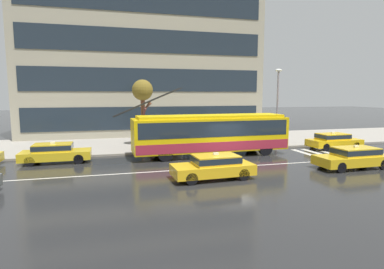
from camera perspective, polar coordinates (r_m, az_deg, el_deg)
name	(u,v)px	position (r m, az deg, el deg)	size (l,w,h in m)	color
ground_plane	(234,162)	(21.01, 7.51, -5.01)	(160.00, 160.00, 0.00)	#252526
sidewalk_slab	(196,141)	(29.63, 0.74, -1.22)	(80.00, 10.00, 0.14)	#9B9489
crosswalk_stripe_edge_near	(309,154)	(25.09, 20.42, -3.39)	(0.44, 4.40, 0.01)	beige
crosswalk_stripe_inner_a	(320,154)	(25.61, 22.07, -3.25)	(0.44, 4.40, 0.01)	beige
crosswalk_stripe_center	(330,153)	(26.16, 23.65, -3.12)	(0.44, 4.40, 0.01)	beige
crosswalk_stripe_inner_b	(340,153)	(26.72, 25.17, -2.99)	(0.44, 4.40, 0.01)	beige
lane_centre_line	(241,166)	(19.93, 8.82, -5.69)	(72.00, 0.14, 0.01)	silver
trolleybus	(211,133)	(22.96, 3.51, 0.22)	(12.60, 2.79, 4.91)	yellow
taxi_ahead_of_bus	(334,140)	(28.37, 24.20, -0.95)	(4.38, 1.87, 1.39)	yellow
taxi_queued_behind_bus	(55,152)	(22.48, -23.50, -2.92)	(4.36, 1.80, 1.39)	gold
taxi_oncoming_far	(354,157)	(21.48, 27.17, -3.57)	(4.60, 1.87, 1.39)	gold
taxi_oncoming_near	(214,166)	(16.79, 3.96, -5.63)	(4.38, 1.98, 1.39)	yellow
bus_shelter	(164,125)	(25.46, -5.15, 1.73)	(3.55, 1.54, 2.53)	gray
pedestrian_at_shelter	(153,129)	(25.53, -7.15, 1.07)	(1.24, 1.24, 1.95)	#271B28
pedestrian_approaching_curb	(170,128)	(25.13, -4.04, 1.27)	(1.19, 1.19, 2.07)	#534141
pedestrian_walking_past	(232,125)	(27.60, 7.23, 1.62)	(0.98, 0.98, 2.05)	#201F2E
pedestrian_waiting_by_pole	(208,125)	(27.38, 2.99, 1.79)	(1.59, 1.59, 2.06)	black
street_lamp	(278,100)	(27.67, 15.21, 5.99)	(0.60, 0.32, 6.41)	gray
street_tree_bare	(143,93)	(26.79, -8.91, 7.39)	(1.74, 1.93, 5.53)	brown
office_tower_corner_left	(142,48)	(38.17, -9.10, 15.11)	(25.40, 11.86, 19.40)	#A29B84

